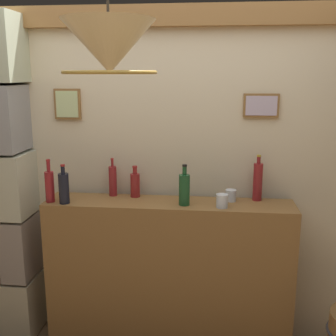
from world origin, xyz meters
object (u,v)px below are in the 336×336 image
liquor_bottle_rum (184,189)px  liquor_bottle_port (258,181)px  liquor_bottle_sherry (135,184)px  pendant_lamp (109,48)px  liquor_bottle_gin (113,180)px  glass_tumbler_highball (222,201)px  liquor_bottle_vermouth (64,188)px  glass_tumbler_rocks (231,195)px  liquor_bottle_tequila (50,186)px

liquor_bottle_rum → liquor_bottle_port: bearing=18.0°
liquor_bottle_sherry → liquor_bottle_rum: size_ratio=0.81×
liquor_bottle_rum → pendant_lamp: bearing=-109.0°
liquor_bottle_gin → glass_tumbler_highball: (0.77, -0.19, -0.07)m
liquor_bottle_vermouth → liquor_bottle_gin: 0.36m
pendant_lamp → glass_tumbler_rocks: bearing=57.6°
liquor_bottle_gin → liquor_bottle_rum: bearing=-17.3°
liquor_bottle_sherry → liquor_bottle_port: bearing=0.5°
glass_tumbler_highball → glass_tumbler_rocks: bearing=67.2°
liquor_bottle_vermouth → liquor_bottle_sherry: (0.45, 0.20, -0.02)m
liquor_bottle_tequila → liquor_bottle_rum: size_ratio=1.08×
liquor_bottle_port → liquor_bottle_gin: bearing=179.8°
liquor_bottle_vermouth → liquor_bottle_rum: 0.81m
glass_tumbler_rocks → liquor_bottle_tequila: bearing=-173.2°
liquor_bottle_sherry → liquor_bottle_gin: bearing=176.1°
liquor_bottle_vermouth → liquor_bottle_tequila: (-0.11, 0.02, 0.01)m
liquor_bottle_rum → pendant_lamp: pendant_lamp is taller
liquor_bottle_rum → glass_tumbler_highball: size_ratio=3.10×
liquor_bottle_port → liquor_bottle_rum: liquor_bottle_port is taller
liquor_bottle_gin → glass_tumbler_highball: size_ratio=3.09×
liquor_bottle_vermouth → liquor_bottle_sherry: 0.49m
liquor_bottle_rum → glass_tumbler_highball: bearing=-6.4°
liquor_bottle_port → liquor_bottle_sherry: size_ratio=1.43×
pendant_lamp → liquor_bottle_tequila: bearing=129.0°
liquor_bottle_vermouth → glass_tumbler_rocks: (1.12, 0.17, -0.07)m
liquor_bottle_vermouth → liquor_bottle_port: bearing=9.3°
liquor_bottle_port → liquor_bottle_rum: 0.52m
liquor_bottle_port → liquor_bottle_vermouth: (-1.30, -0.21, -0.03)m
liquor_bottle_port → glass_tumbler_highball: (-0.24, -0.19, -0.09)m
liquor_bottle_tequila → liquor_bottle_vermouth: bearing=-12.0°
liquor_bottle_port → pendant_lamp: pendant_lamp is taller
liquor_bottle_rum → glass_tumbler_rocks: 0.34m
liquor_bottle_gin → liquor_bottle_sherry: bearing=-3.9°
liquor_bottle_sherry → liquor_bottle_rum: bearing=-22.9°
liquor_bottle_port → liquor_bottle_vermouth: 1.32m
liquor_bottle_port → liquor_bottle_vermouth: size_ratio=1.19×
liquor_bottle_rum → pendant_lamp: size_ratio=0.46×
liquor_bottle_gin → glass_tumbler_rocks: 0.84m
liquor_bottle_tequila → glass_tumbler_highball: liquor_bottle_tequila is taller
liquor_bottle_port → liquor_bottle_rum: (-0.49, -0.16, -0.03)m
liquor_bottle_vermouth → glass_tumbler_rocks: 1.13m
liquor_bottle_gin → liquor_bottle_vermouth: bearing=-142.9°
liquor_bottle_gin → glass_tumbler_rocks: (0.83, -0.04, -0.07)m
liquor_bottle_port → liquor_bottle_vermouth: bearing=-170.7°
liquor_bottle_vermouth → pendant_lamp: size_ratio=0.44×
liquor_bottle_rum → liquor_bottle_gin: bearing=162.7°
glass_tumbler_rocks → pendant_lamp: (-0.59, -0.93, 0.92)m
liquor_bottle_vermouth → pendant_lamp: (0.53, -0.76, 0.85)m
glass_tumbler_rocks → glass_tumbler_highball: glass_tumbler_highball is taller
liquor_bottle_tequila → glass_tumbler_rocks: 1.24m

